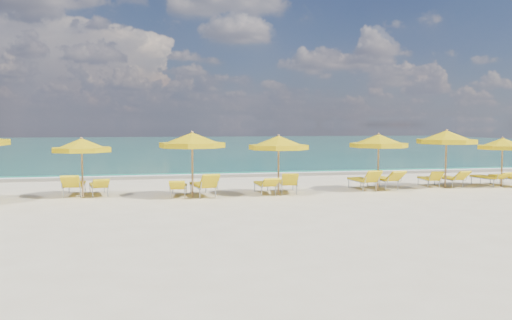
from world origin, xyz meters
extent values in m
plane|color=beige|center=(0.00, 0.00, 0.00)|extent=(120.00, 120.00, 0.00)
cube|color=#126753|center=(0.00, 48.00, 0.00)|extent=(120.00, 80.00, 0.30)
cube|color=tan|center=(0.00, 7.40, 0.00)|extent=(120.00, 2.60, 0.01)
cube|color=white|center=(0.00, 8.20, 0.00)|extent=(120.00, 1.20, 0.03)
cube|color=white|center=(-6.00, 17.00, 0.00)|extent=(14.00, 0.36, 0.05)
cube|color=white|center=(8.00, 24.00, 0.00)|extent=(18.00, 0.30, 0.05)
cylinder|color=tan|center=(-6.68, 0.56, 1.06)|extent=(0.07, 0.07, 2.11)
cone|color=yellow|center=(-6.68, 0.56, 1.94)|extent=(2.62, 2.62, 0.42)
cylinder|color=yellow|center=(-6.68, 0.56, 1.74)|extent=(2.64, 2.64, 0.17)
sphere|color=tan|center=(-6.68, 0.56, 2.16)|extent=(0.09, 0.09, 0.09)
cylinder|color=tan|center=(-2.75, -0.36, 1.16)|extent=(0.07, 0.07, 2.32)
cone|color=yellow|center=(-2.75, -0.36, 2.14)|extent=(2.79, 2.79, 0.46)
cylinder|color=yellow|center=(-2.75, -0.36, 1.91)|extent=(2.82, 2.82, 0.19)
sphere|color=tan|center=(-2.75, -0.36, 2.38)|extent=(0.10, 0.10, 0.10)
cylinder|color=tan|center=(0.48, -0.35, 1.10)|extent=(0.07, 0.07, 2.19)
cone|color=yellow|center=(0.48, -0.35, 2.02)|extent=(2.86, 2.86, 0.44)
cylinder|color=yellow|center=(0.48, -0.35, 1.80)|extent=(2.88, 2.88, 0.18)
sphere|color=tan|center=(0.48, -0.35, 2.24)|extent=(0.10, 0.10, 0.10)
cylinder|color=tan|center=(4.70, 0.01, 1.11)|extent=(0.07, 0.07, 2.23)
cone|color=yellow|center=(4.70, 0.01, 2.05)|extent=(2.94, 2.94, 0.45)
cylinder|color=yellow|center=(4.70, 0.01, 1.83)|extent=(2.97, 2.97, 0.18)
sphere|color=tan|center=(4.70, 0.01, 2.27)|extent=(0.10, 0.10, 0.10)
cylinder|color=tan|center=(7.90, 0.32, 1.18)|extent=(0.07, 0.07, 2.36)
cone|color=yellow|center=(7.90, 0.32, 2.17)|extent=(2.61, 2.61, 0.47)
cylinder|color=yellow|center=(7.90, 0.32, 1.94)|extent=(2.63, 2.63, 0.19)
sphere|color=tan|center=(7.90, 0.32, 2.42)|extent=(0.11, 0.11, 0.11)
cylinder|color=tan|center=(10.48, 0.16, 1.02)|extent=(0.06, 0.06, 2.05)
cone|color=yellow|center=(10.48, 0.16, 1.88)|extent=(2.55, 2.55, 0.41)
cylinder|color=yellow|center=(10.48, 0.16, 1.68)|extent=(2.57, 2.57, 0.16)
sphere|color=tan|center=(10.48, 0.16, 2.09)|extent=(0.09, 0.09, 0.09)
cube|color=yellow|center=(-7.05, 1.17, 0.41)|extent=(0.64, 1.43, 0.09)
cube|color=yellow|center=(-7.05, 0.20, 0.62)|extent=(0.64, 0.58, 0.48)
cube|color=yellow|center=(-6.18, 1.09, 0.37)|extent=(0.81, 1.37, 0.08)
cube|color=yellow|center=(-6.01, 0.21, 0.53)|extent=(0.67, 0.66, 0.38)
cube|color=yellow|center=(-3.22, 0.16, 0.36)|extent=(0.68, 1.29, 0.08)
cube|color=yellow|center=(-3.32, -0.70, 0.51)|extent=(0.61, 0.59, 0.37)
cube|color=yellow|center=(-2.35, 0.00, 0.41)|extent=(0.87, 1.52, 0.09)
cube|color=yellow|center=(-2.19, -0.93, 0.66)|extent=(0.72, 0.64, 0.54)
cube|color=yellow|center=(0.06, 0.18, 0.37)|extent=(0.60, 1.30, 0.08)
cube|color=yellow|center=(0.07, -0.73, 0.53)|extent=(0.59, 0.58, 0.37)
cube|color=yellow|center=(1.00, 0.28, 0.39)|extent=(0.82, 1.43, 0.08)
cube|color=yellow|center=(0.85, -0.62, 0.61)|extent=(0.68, 0.62, 0.49)
cube|color=yellow|center=(4.22, 0.53, 0.40)|extent=(0.71, 1.41, 0.08)
cube|color=yellow|center=(4.28, -0.38, 0.62)|extent=(0.65, 0.57, 0.51)
cube|color=yellow|center=(5.20, 0.70, 0.41)|extent=(0.82, 1.51, 0.09)
cube|color=yellow|center=(5.32, -0.29, 0.61)|extent=(0.71, 0.68, 0.46)
cube|color=yellow|center=(7.46, 0.91, 0.34)|extent=(0.67, 1.22, 0.07)
cube|color=yellow|center=(7.35, 0.13, 0.52)|extent=(0.58, 0.52, 0.42)
cube|color=yellow|center=(8.31, 0.76, 0.37)|extent=(0.68, 1.32, 0.08)
cube|color=yellow|center=(8.39, -0.10, 0.55)|extent=(0.61, 0.58, 0.42)
cube|color=yellow|center=(10.08, 0.63, 0.38)|extent=(0.83, 1.39, 0.08)
cube|color=yellow|center=(10.26, -0.27, 0.51)|extent=(0.69, 0.69, 0.34)
cube|color=yellow|center=(10.95, 0.52, 0.39)|extent=(0.78, 1.42, 0.08)
camera|label=1|loc=(-4.17, -18.48, 2.65)|focal=35.00mm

